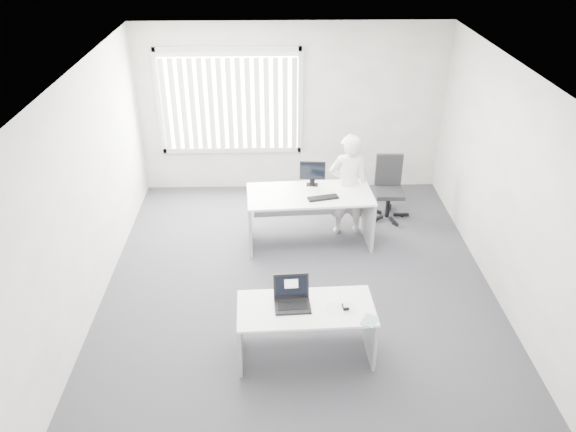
{
  "coord_description": "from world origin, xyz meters",
  "views": [
    {
      "loc": [
        -0.29,
        -5.83,
        4.43
      ],
      "look_at": [
        -0.14,
        0.15,
        1.02
      ],
      "focal_mm": 35.0,
      "sensor_mm": 36.0,
      "label": 1
    }
  ],
  "objects_px": {
    "desk_near": "(306,321)",
    "person": "(348,185)",
    "office_chair": "(388,198)",
    "laptop": "(293,296)",
    "monitor": "(312,173)",
    "desk_far": "(310,207)"
  },
  "relations": [
    {
      "from": "office_chair",
      "to": "person",
      "type": "bearing_deg",
      "value": -144.75
    },
    {
      "from": "office_chair",
      "to": "laptop",
      "type": "bearing_deg",
      "value": -116.14
    },
    {
      "from": "desk_far",
      "to": "office_chair",
      "type": "xyz_separation_m",
      "value": [
        1.28,
        0.76,
        -0.27
      ]
    },
    {
      "from": "monitor",
      "to": "laptop",
      "type": "bearing_deg",
      "value": -92.29
    },
    {
      "from": "desk_near",
      "to": "desk_far",
      "type": "xyz_separation_m",
      "value": [
        0.18,
        2.34,
        0.1
      ]
    },
    {
      "from": "person",
      "to": "monitor",
      "type": "bearing_deg",
      "value": -2.71
    },
    {
      "from": "desk_far",
      "to": "laptop",
      "type": "distance_m",
      "value": 2.36
    },
    {
      "from": "desk_far",
      "to": "monitor",
      "type": "xyz_separation_m",
      "value": [
        0.05,
        0.27,
        0.41
      ]
    },
    {
      "from": "desk_near",
      "to": "person",
      "type": "relative_size",
      "value": 0.94
    },
    {
      "from": "laptop",
      "to": "office_chair",
      "type": "bearing_deg",
      "value": 59.33
    },
    {
      "from": "office_chair",
      "to": "laptop",
      "type": "xyz_separation_m",
      "value": [
        -1.61,
        -3.09,
        0.5
      ]
    },
    {
      "from": "office_chair",
      "to": "person",
      "type": "xyz_separation_m",
      "value": [
        -0.71,
        -0.48,
        0.48
      ]
    },
    {
      "from": "desk_near",
      "to": "person",
      "type": "distance_m",
      "value": 2.74
    },
    {
      "from": "desk_far",
      "to": "laptop",
      "type": "xyz_separation_m",
      "value": [
        -0.32,
        -2.33,
        0.23
      ]
    },
    {
      "from": "office_chair",
      "to": "person",
      "type": "relative_size",
      "value": 0.63
    },
    {
      "from": "desk_far",
      "to": "monitor",
      "type": "distance_m",
      "value": 0.49
    },
    {
      "from": "desk_far",
      "to": "monitor",
      "type": "bearing_deg",
      "value": 76.1
    },
    {
      "from": "desk_far",
      "to": "office_chair",
      "type": "height_order",
      "value": "office_chair"
    },
    {
      "from": "person",
      "to": "monitor",
      "type": "relative_size",
      "value": 4.28
    },
    {
      "from": "desk_far",
      "to": "person",
      "type": "bearing_deg",
      "value": 22.6
    },
    {
      "from": "desk_near",
      "to": "person",
      "type": "xyz_separation_m",
      "value": [
        0.75,
        2.61,
        0.31
      ]
    },
    {
      "from": "desk_near",
      "to": "office_chair",
      "type": "xyz_separation_m",
      "value": [
        1.46,
        3.09,
        -0.17
      ]
    }
  ]
}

